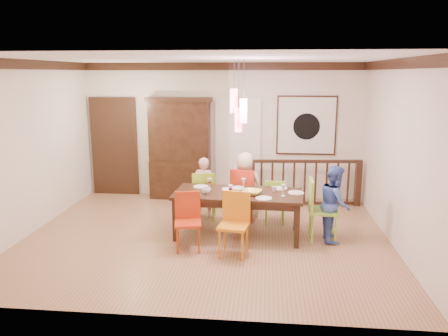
# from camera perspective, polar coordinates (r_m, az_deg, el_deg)

# --- Properties ---
(floor) EXTENTS (6.00, 6.00, 0.00)m
(floor) POSITION_cam_1_polar(r_m,az_deg,el_deg) (7.42, -2.30, -8.89)
(floor) COLOR #8E6144
(floor) RESTS_ON ground
(ceiling) EXTENTS (6.00, 6.00, 0.00)m
(ceiling) POSITION_cam_1_polar(r_m,az_deg,el_deg) (6.93, -2.51, 14.09)
(ceiling) COLOR white
(ceiling) RESTS_ON wall_back
(wall_back) EXTENTS (6.00, 0.00, 6.00)m
(wall_back) POSITION_cam_1_polar(r_m,az_deg,el_deg) (9.48, -0.27, 4.83)
(wall_back) COLOR beige
(wall_back) RESTS_ON floor
(wall_left) EXTENTS (0.00, 5.00, 5.00)m
(wall_left) POSITION_cam_1_polar(r_m,az_deg,el_deg) (8.02, -24.16, 2.38)
(wall_left) COLOR beige
(wall_left) RESTS_ON floor
(wall_right) EXTENTS (0.00, 5.00, 5.00)m
(wall_right) POSITION_cam_1_polar(r_m,az_deg,el_deg) (7.25, 21.80, 1.62)
(wall_right) COLOR beige
(wall_right) RESTS_ON floor
(crown_molding) EXTENTS (6.00, 5.00, 0.16)m
(crown_molding) POSITION_cam_1_polar(r_m,az_deg,el_deg) (6.92, -2.50, 13.43)
(crown_molding) COLOR black
(crown_molding) RESTS_ON wall_back
(panel_door) EXTENTS (1.04, 0.07, 2.24)m
(panel_door) POSITION_cam_1_polar(r_m,az_deg,el_deg) (10.03, -14.08, 2.56)
(panel_door) COLOR black
(panel_door) RESTS_ON wall_back
(white_doorway) EXTENTS (0.97, 0.05, 2.22)m
(white_doorway) POSITION_cam_1_polar(r_m,az_deg,el_deg) (9.48, 1.81, 2.38)
(white_doorway) COLOR silver
(white_doorway) RESTS_ON wall_back
(painting) EXTENTS (1.25, 0.06, 1.25)m
(painting) POSITION_cam_1_polar(r_m,az_deg,el_deg) (9.41, 10.72, 5.48)
(painting) COLOR black
(painting) RESTS_ON wall_back
(pendant_cluster) EXTENTS (0.27, 0.21, 1.14)m
(pendant_cluster) POSITION_cam_1_polar(r_m,az_deg,el_deg) (6.99, 1.92, 7.57)
(pendant_cluster) COLOR #E7455A
(pendant_cluster) RESTS_ON ceiling
(dining_table) EXTENTS (2.15, 1.06, 0.75)m
(dining_table) POSITION_cam_1_polar(r_m,az_deg,el_deg) (7.26, 1.84, -3.84)
(dining_table) COLOR black
(dining_table) RESTS_ON floor
(chair_far_left) EXTENTS (0.43, 0.43, 0.92)m
(chair_far_left) POSITION_cam_1_polar(r_m,az_deg,el_deg) (8.11, -2.53, -3.14)
(chair_far_left) COLOR #94BF24
(chair_far_left) RESTS_ON floor
(chair_far_mid) EXTENTS (0.54, 0.54, 0.99)m
(chair_far_mid) POSITION_cam_1_polar(r_m,az_deg,el_deg) (8.07, 2.78, -2.91)
(chair_far_mid) COLOR red
(chair_far_mid) RESTS_ON floor
(chair_far_right) EXTENTS (0.38, 0.38, 0.83)m
(chair_far_right) POSITION_cam_1_polar(r_m,az_deg,el_deg) (7.96, 6.64, -3.89)
(chair_far_right) COLOR #84BF2D
(chair_far_right) RESTS_ON floor
(chair_near_left) EXTENTS (0.47, 0.47, 0.89)m
(chair_near_left) POSITION_cam_1_polar(r_m,az_deg,el_deg) (6.74, -4.74, -6.57)
(chair_near_left) COLOR #B12E0F
(chair_near_left) RESTS_ON floor
(chair_near_mid) EXTENTS (0.48, 0.48, 0.94)m
(chair_near_mid) POSITION_cam_1_polar(r_m,az_deg,el_deg) (6.52, 1.25, -6.91)
(chair_near_mid) COLOR orange
(chair_near_mid) RESTS_ON floor
(chair_end_right) EXTENTS (0.46, 0.46, 1.01)m
(chair_end_right) POSITION_cam_1_polar(r_m,az_deg,el_deg) (7.28, 12.86, -4.82)
(chair_end_right) COLOR #92CD41
(chair_end_right) RESTS_ON floor
(china_hutch) EXTENTS (1.38, 0.46, 2.18)m
(china_hutch) POSITION_cam_1_polar(r_m,az_deg,el_deg) (9.47, -5.77, 2.60)
(china_hutch) COLOR black
(china_hutch) RESTS_ON floor
(balustrade) EXTENTS (2.31, 0.28, 0.96)m
(balustrade) POSITION_cam_1_polar(r_m,az_deg,el_deg) (9.10, 10.50, -1.78)
(balustrade) COLOR black
(balustrade) RESTS_ON floor
(person_far_left) EXTENTS (0.45, 0.32, 1.16)m
(person_far_left) POSITION_cam_1_polar(r_m,az_deg,el_deg) (8.20, -2.63, -2.58)
(person_far_left) COLOR beige
(person_far_left) RESTS_ON floor
(person_far_mid) EXTENTS (0.65, 0.45, 1.28)m
(person_far_mid) POSITION_cam_1_polar(r_m,az_deg,el_deg) (8.04, 2.74, -2.43)
(person_far_mid) COLOR beige
(person_far_mid) RESTS_ON floor
(person_end_right) EXTENTS (0.47, 0.61, 1.24)m
(person_end_right) POSITION_cam_1_polar(r_m,az_deg,el_deg) (7.29, 14.25, -4.50)
(person_end_right) COLOR #4261BA
(person_end_right) RESTS_ON floor
(serving_bowl) EXTENTS (0.37, 0.37, 0.08)m
(serving_bowl) POSITION_cam_1_polar(r_m,az_deg,el_deg) (7.10, 3.69, -3.20)
(serving_bowl) COLOR gold
(serving_bowl) RESTS_ON dining_table
(small_bowl) EXTENTS (0.25, 0.25, 0.06)m
(small_bowl) POSITION_cam_1_polar(r_m,az_deg,el_deg) (7.24, 0.45, -2.94)
(small_bowl) COLOR white
(small_bowl) RESTS_ON dining_table
(cup_left) EXTENTS (0.16, 0.16, 0.10)m
(cup_left) POSITION_cam_1_polar(r_m,az_deg,el_deg) (7.15, -2.36, -2.96)
(cup_left) COLOR silver
(cup_left) RESTS_ON dining_table
(cup_right) EXTENTS (0.09, 0.09, 0.08)m
(cup_right) POSITION_cam_1_polar(r_m,az_deg,el_deg) (7.33, 6.57, -2.74)
(cup_right) COLOR silver
(cup_right) RESTS_ON dining_table
(plate_far_left) EXTENTS (0.26, 0.26, 0.01)m
(plate_far_left) POSITION_cam_1_polar(r_m,az_deg,el_deg) (7.57, -3.05, -2.45)
(plate_far_left) COLOR white
(plate_far_left) RESTS_ON dining_table
(plate_far_mid) EXTENTS (0.26, 0.26, 0.01)m
(plate_far_mid) POSITION_cam_1_polar(r_m,az_deg,el_deg) (7.47, 1.75, -2.63)
(plate_far_mid) COLOR white
(plate_far_mid) RESTS_ON dining_table
(plate_far_right) EXTENTS (0.26, 0.26, 0.01)m
(plate_far_right) POSITION_cam_1_polar(r_m,az_deg,el_deg) (7.52, 7.28, -2.63)
(plate_far_right) COLOR white
(plate_far_right) RESTS_ON dining_table
(plate_near_left) EXTENTS (0.26, 0.26, 0.01)m
(plate_near_left) POSITION_cam_1_polar(r_m,az_deg,el_deg) (7.07, -4.12, -3.53)
(plate_near_left) COLOR white
(plate_near_left) RESTS_ON dining_table
(plate_near_mid) EXTENTS (0.26, 0.26, 0.01)m
(plate_near_mid) POSITION_cam_1_polar(r_m,az_deg,el_deg) (6.90, 5.21, -3.96)
(plate_near_mid) COLOR white
(plate_near_mid) RESTS_ON dining_table
(plate_end_right) EXTENTS (0.26, 0.26, 0.01)m
(plate_end_right) POSITION_cam_1_polar(r_m,az_deg,el_deg) (7.28, 9.39, -3.20)
(plate_end_right) COLOR white
(plate_end_right) RESTS_ON dining_table
(wine_glass_a) EXTENTS (0.08, 0.08, 0.19)m
(wine_glass_a) POSITION_cam_1_polar(r_m,az_deg,el_deg) (7.41, -1.90, -2.06)
(wine_glass_a) COLOR #590C19
(wine_glass_a) RESTS_ON dining_table
(wine_glass_b) EXTENTS (0.08, 0.08, 0.19)m
(wine_glass_b) POSITION_cam_1_polar(r_m,az_deg,el_deg) (7.40, 2.57, -2.10)
(wine_glass_b) COLOR silver
(wine_glass_b) RESTS_ON dining_table
(wine_glass_c) EXTENTS (0.08, 0.08, 0.19)m
(wine_glass_c) POSITION_cam_1_polar(r_m,az_deg,el_deg) (6.96, 0.83, -3.00)
(wine_glass_c) COLOR #590C19
(wine_glass_c) RESTS_ON dining_table
(wine_glass_d) EXTENTS (0.08, 0.08, 0.19)m
(wine_glass_d) POSITION_cam_1_polar(r_m,az_deg,el_deg) (7.06, 7.76, -2.89)
(wine_glass_d) COLOR silver
(wine_glass_d) RESTS_ON dining_table
(napkin) EXTENTS (0.18, 0.14, 0.01)m
(napkin) POSITION_cam_1_polar(r_m,az_deg,el_deg) (6.90, 1.28, -3.91)
(napkin) COLOR #D83359
(napkin) RESTS_ON dining_table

